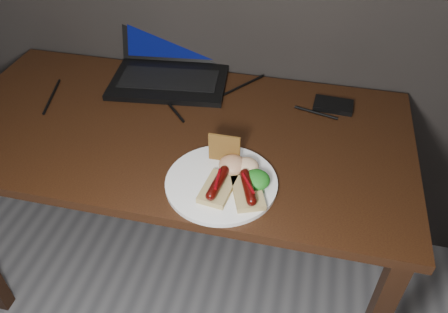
% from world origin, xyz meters
% --- Properties ---
extents(desk, '(1.40, 0.70, 0.75)m').
position_xyz_m(desk, '(0.00, 1.38, 0.66)').
color(desk, '#341F0D').
rests_on(desk, ground).
extents(laptop, '(0.43, 0.38, 0.25)m').
position_xyz_m(laptop, '(-0.10, 1.67, 0.80)').
color(laptop, black).
rests_on(laptop, desk).
extents(hard_drive, '(0.13, 0.08, 0.02)m').
position_xyz_m(hard_drive, '(0.46, 1.59, 0.76)').
color(hard_drive, black).
rests_on(hard_drive, desk).
extents(desk_cables, '(0.95, 0.39, 0.01)m').
position_xyz_m(desk_cables, '(-0.01, 1.53, 0.75)').
color(desk_cables, black).
rests_on(desk_cables, desk).
extents(plate, '(0.37, 0.37, 0.01)m').
position_xyz_m(plate, '(0.19, 1.17, 0.76)').
color(plate, white).
rests_on(plate, desk).
extents(bread_sausage_center, '(0.08, 0.12, 0.04)m').
position_xyz_m(bread_sausage_center, '(0.19, 1.14, 0.78)').
color(bread_sausage_center, tan).
rests_on(bread_sausage_center, plate).
extents(bread_sausage_right, '(0.11, 0.13, 0.04)m').
position_xyz_m(bread_sausage_right, '(0.27, 1.14, 0.78)').
color(bread_sausage_right, tan).
rests_on(bread_sausage_right, plate).
extents(crispbread, '(0.09, 0.01, 0.08)m').
position_xyz_m(crispbread, '(0.18, 1.25, 0.80)').
color(crispbread, brown).
rests_on(crispbread, plate).
extents(salad_greens, '(0.07, 0.07, 0.04)m').
position_xyz_m(salad_greens, '(0.28, 1.18, 0.78)').
color(salad_greens, '#135210').
rests_on(salad_greens, plate).
extents(salsa_mound, '(0.07, 0.07, 0.04)m').
position_xyz_m(salsa_mound, '(0.21, 1.22, 0.78)').
color(salsa_mound, '#9A240F').
rests_on(salsa_mound, plate).
extents(coleslaw_mound, '(0.06, 0.06, 0.04)m').
position_xyz_m(coleslaw_mound, '(0.25, 1.22, 0.78)').
color(coleslaw_mound, beige).
rests_on(coleslaw_mound, plate).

